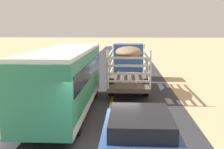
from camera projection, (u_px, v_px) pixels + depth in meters
name	position (u px, v px, depth m)	size (l,w,h in m)	color
livestock_truck	(129.00, 60.00, 23.05)	(2.53, 9.70, 3.02)	#3359A5
bus	(65.00, 79.00, 14.97)	(2.54, 10.00, 3.21)	#2D8C66
car_far	(126.00, 57.00, 36.64)	(1.80, 4.40, 1.46)	#264C8C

